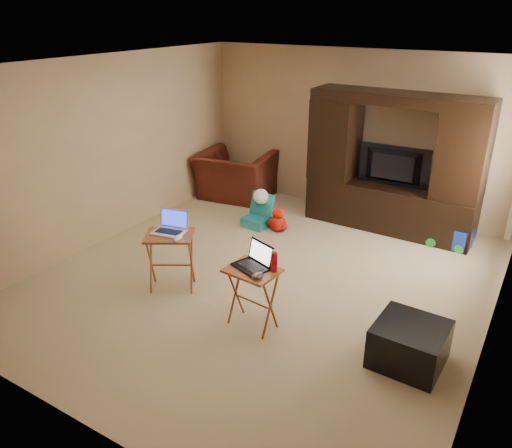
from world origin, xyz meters
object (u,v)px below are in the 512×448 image
Objects in this scene: recliner at (236,175)px; water_bottle at (274,262)px; ottoman at (409,344)px; plush_toy at (278,219)px; mouse_right at (257,275)px; mouse_left at (178,238)px; child_rocker at (257,211)px; television at (392,167)px; push_toy at (449,231)px; laptop_right at (250,257)px; tray_table_right at (253,298)px; tray_table_left at (171,262)px; entertainment_center at (393,164)px; laptop_left at (168,223)px.

water_bottle is (2.45, -3.02, 0.37)m from recliner.
ottoman is 3.06× the size of water_bottle.
recliner is 3.27× the size of plush_toy.
mouse_right reaches higher than plush_toy.
mouse_right is at bearing -10.17° from mouse_left.
mouse_left is at bearing 179.75° from water_bottle.
ottoman is 2.61m from mouse_left.
child_rocker is 1.33× the size of plush_toy.
television is at bearing 65.16° from mouse_left.
recliner is 1.59m from plush_toy.
push_toy is at bearing 19.45° from plush_toy.
child_rocker is at bearing 139.58° from laptop_right.
recliner is 3.83m from tray_table_right.
water_bottle is at bearing 121.15° from recliner.
plush_toy is 0.60× the size of ottoman.
water_bottle is at bearing -33.93° from tray_table_left.
push_toy is (2.25, 0.80, 0.03)m from plush_toy.
television is (-0.00, -0.04, -0.04)m from entertainment_center.
tray_table_left is at bearing -97.28° from plush_toy.
laptop_right reaches higher than ottoman.
laptop_left reaches higher than push_toy.
television reaches higher than recliner.
laptop_left is (-1.63, -2.95, -0.14)m from television.
recliner reaches higher than mouse_right.
laptop_left is (1.02, -2.91, 0.42)m from recliner.
child_rocker is 1.43× the size of laptop_right.
tray_table_right is 3.25× the size of water_bottle.
mouse_left reaches higher than push_toy.
ottoman is 0.94× the size of tray_table_right.
laptop_left is (-0.29, -2.04, 0.62)m from plush_toy.
child_rocker is 2.66m from water_bottle.
recliner is 3.12m from tray_table_left.
tray_table_right is 1.83× the size of laptop_left.
mouse_left is 0.69× the size of water_bottle.
tray_table_left is 1.41m from mouse_right.
push_toy is at bearing 69.36° from mouse_right.
mouse_right is (-1.41, -0.38, 0.49)m from ottoman.
child_rocker is at bearing 61.66° from tray_table_left.
laptop_left is 1.21m from laptop_right.
recliner is 9.05× the size of mouse_right.
laptop_left reaches higher than mouse_right.
laptop_left reaches higher than tray_table_left.
tray_table_left is at bearing -166.83° from laptop_right.
laptop_right is 0.24m from mouse_right.
plush_toy is at bearing 51.86° from tray_table_left.
tray_table_left is at bearing 176.93° from water_bottle.
push_toy is 3.34m from laptop_right.
mouse_right reaches higher than ottoman.
mouse_right reaches higher than child_rocker.
tray_table_right reaches higher than push_toy.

